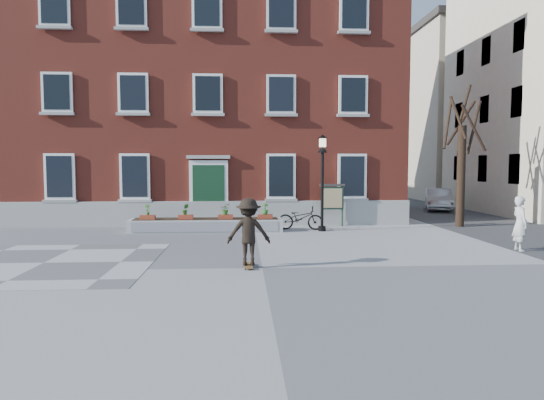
{
  "coord_description": "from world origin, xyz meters",
  "views": [
    {
      "loc": [
        -0.51,
        -12.56,
        2.71
      ],
      "look_at": [
        0.5,
        4.0,
        1.5
      ],
      "focal_mm": 32.0,
      "sensor_mm": 36.0,
      "label": 1
    }
  ],
  "objects": [
    {
      "name": "ground",
      "position": [
        0.0,
        0.0,
        0.0
      ],
      "size": [
        100.0,
        100.0,
        0.0
      ],
      "primitive_type": "plane",
      "color": "gray",
      "rests_on": "ground"
    },
    {
      "name": "parked_car",
      "position": [
        11.15,
        15.52,
        0.65
      ],
      "size": [
        2.57,
        4.18,
        1.3
      ],
      "primitive_type": "imported",
      "rotation": [
        0.0,
        0.0,
        -0.32
      ],
      "color": "silver",
      "rests_on": "ground"
    },
    {
      "name": "checker_patch",
      "position": [
        -6.0,
        1.0,
        0.01
      ],
      "size": [
        6.0,
        6.0,
        0.01
      ],
      "primitive_type": "cube",
      "color": "#575759",
      "rests_on": "ground"
    },
    {
      "name": "bystander",
      "position": [
        8.2,
        2.06,
        0.86
      ],
      "size": [
        0.44,
        0.65,
        1.73
      ],
      "primitive_type": "imported",
      "rotation": [
        0.0,
        0.0,
        1.53
      ],
      "color": "silver",
      "rests_on": "ground"
    },
    {
      "name": "side_street",
      "position": [
        17.99,
        19.78,
        7.02
      ],
      "size": [
        15.2,
        36.0,
        14.5
      ],
      "color": "#3D3D40",
      "rests_on": "ground"
    },
    {
      "name": "bare_tree",
      "position": [
        9.01,
        8.01,
        2.79
      ],
      "size": [
        1.83,
        1.83,
        6.16
      ],
      "color": "black",
      "rests_on": "ground"
    },
    {
      "name": "brick_building",
      "position": [
        -2.0,
        13.98,
        6.3
      ],
      "size": [
        18.4,
        10.85,
        12.6
      ],
      "color": "#973829",
      "rests_on": "ground"
    },
    {
      "name": "bicycle",
      "position": [
        1.9,
        7.42,
        0.5
      ],
      "size": [
        1.98,
        1.04,
        0.99
      ],
      "primitive_type": "imported",
      "rotation": [
        0.0,
        0.0,
        1.36
      ],
      "color": "black",
      "rests_on": "ground"
    },
    {
      "name": "lamp_post",
      "position": [
        2.74,
        6.98,
        2.54
      ],
      "size": [
        0.4,
        0.4,
        3.93
      ],
      "color": "black",
      "rests_on": "ground"
    },
    {
      "name": "skateboarder",
      "position": [
        -0.36,
        0.07,
        0.95
      ],
      "size": [
        1.15,
        0.78,
        1.83
      ],
      "color": "brown",
      "rests_on": "ground"
    },
    {
      "name": "notice_board",
      "position": [
        3.42,
        8.43,
        1.26
      ],
      "size": [
        1.1,
        0.16,
        1.87
      ],
      "color": "#172E22",
      "rests_on": "ground"
    },
    {
      "name": "planter_assembly",
      "position": [
        -1.99,
        7.18,
        0.31
      ],
      "size": [
        6.2,
        1.12,
        1.15
      ],
      "color": "beige",
      "rests_on": "ground"
    }
  ]
}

